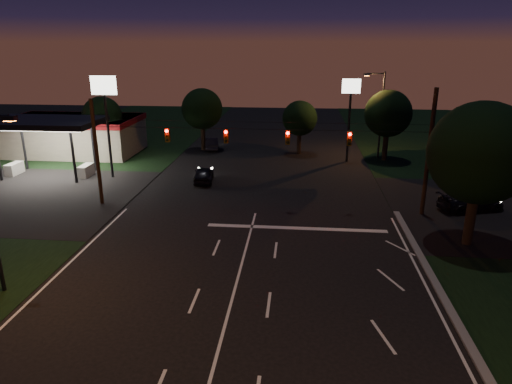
# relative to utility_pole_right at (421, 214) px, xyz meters

# --- Properties ---
(ground) EXTENTS (140.00, 140.00, 0.00)m
(ground) POSITION_rel_utility_pole_right_xyz_m (-12.00, -15.00, 0.00)
(ground) COLOR black
(ground) RESTS_ON ground
(cross_street_left) EXTENTS (20.00, 16.00, 0.02)m
(cross_street_left) POSITION_rel_utility_pole_right_xyz_m (-32.00, 1.00, 0.00)
(cross_street_left) COLOR black
(cross_street_left) RESTS_ON ground
(stop_bar) EXTENTS (12.00, 0.50, 0.01)m
(stop_bar) POSITION_rel_utility_pole_right_xyz_m (-9.00, -3.50, 0.01)
(stop_bar) COLOR silver
(stop_bar) RESTS_ON ground
(utility_pole_right) EXTENTS (0.30, 0.30, 9.00)m
(utility_pole_right) POSITION_rel_utility_pole_right_xyz_m (0.00, 0.00, 0.00)
(utility_pole_right) COLOR black
(utility_pole_right) RESTS_ON ground
(utility_pole_left) EXTENTS (0.28, 0.28, 8.00)m
(utility_pole_left) POSITION_rel_utility_pole_right_xyz_m (-24.00, 0.00, 0.00)
(utility_pole_left) COLOR black
(utility_pole_left) RESTS_ON ground
(signal_span) EXTENTS (24.00, 0.40, 1.56)m
(signal_span) POSITION_rel_utility_pole_right_xyz_m (-12.00, -0.04, 5.50)
(signal_span) COLOR black
(signal_span) RESTS_ON ground
(gas_station) EXTENTS (14.20, 16.10, 5.25)m
(gas_station) POSITION_rel_utility_pole_right_xyz_m (-33.86, 15.39, 2.38)
(gas_station) COLOR gray
(gas_station) RESTS_ON ground
(pole_sign_left_near) EXTENTS (2.20, 0.30, 9.10)m
(pole_sign_left_near) POSITION_rel_utility_pole_right_xyz_m (-26.00, 7.00, 6.98)
(pole_sign_left_near) COLOR black
(pole_sign_left_near) RESTS_ON ground
(pole_sign_right) EXTENTS (1.80, 0.30, 8.40)m
(pole_sign_right) POSITION_rel_utility_pole_right_xyz_m (-4.00, 15.00, 6.24)
(pole_sign_right) COLOR black
(pole_sign_right) RESTS_ON ground
(street_light_right_far) EXTENTS (2.20, 0.35, 9.00)m
(street_light_right_far) POSITION_rel_utility_pole_right_xyz_m (-0.76, 17.00, 5.24)
(street_light_right_far) COLOR black
(street_light_right_far) RESTS_ON ground
(tree_right_near) EXTENTS (6.00, 6.00, 8.76)m
(tree_right_near) POSITION_rel_utility_pole_right_xyz_m (1.53, -4.83, 5.68)
(tree_right_near) COLOR black
(tree_right_near) RESTS_ON ground
(tree_far_a) EXTENTS (4.20, 4.20, 6.42)m
(tree_far_a) POSITION_rel_utility_pole_right_xyz_m (-29.98, 15.12, 4.26)
(tree_far_a) COLOR black
(tree_far_a) RESTS_ON ground
(tree_far_b) EXTENTS (4.60, 4.60, 6.98)m
(tree_far_b) POSITION_rel_utility_pole_right_xyz_m (-19.98, 19.13, 4.61)
(tree_far_b) COLOR black
(tree_far_b) RESTS_ON ground
(tree_far_c) EXTENTS (3.80, 3.80, 5.86)m
(tree_far_c) POSITION_rel_utility_pole_right_xyz_m (-8.98, 18.10, 3.90)
(tree_far_c) COLOR black
(tree_far_c) RESTS_ON ground
(tree_far_d) EXTENTS (4.80, 4.80, 7.30)m
(tree_far_d) POSITION_rel_utility_pole_right_xyz_m (0.02, 16.13, 4.83)
(tree_far_d) COLOR black
(tree_far_d) RESTS_ON ground
(tree_far_e) EXTENTS (4.00, 4.00, 6.18)m
(tree_far_e) POSITION_rel_utility_pole_right_xyz_m (8.02, 14.11, 4.11)
(tree_far_e) COLOR black
(tree_far_e) RESTS_ON ground
(car_oncoming_a) EXTENTS (2.07, 4.18, 1.37)m
(car_oncoming_a) POSITION_rel_utility_pole_right_xyz_m (-17.36, 6.40, 0.68)
(car_oncoming_a) COLOR black
(car_oncoming_a) RESTS_ON ground
(car_oncoming_b) EXTENTS (2.16, 4.29, 1.35)m
(car_oncoming_b) POSITION_rel_utility_pole_right_xyz_m (-19.06, 19.30, 0.67)
(car_oncoming_b) COLOR black
(car_oncoming_b) RESTS_ON ground
(car_cross) EXTENTS (5.27, 3.37, 1.42)m
(car_cross) POSITION_rel_utility_pole_right_xyz_m (3.75, 1.16, 0.71)
(car_cross) COLOR black
(car_cross) RESTS_ON ground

